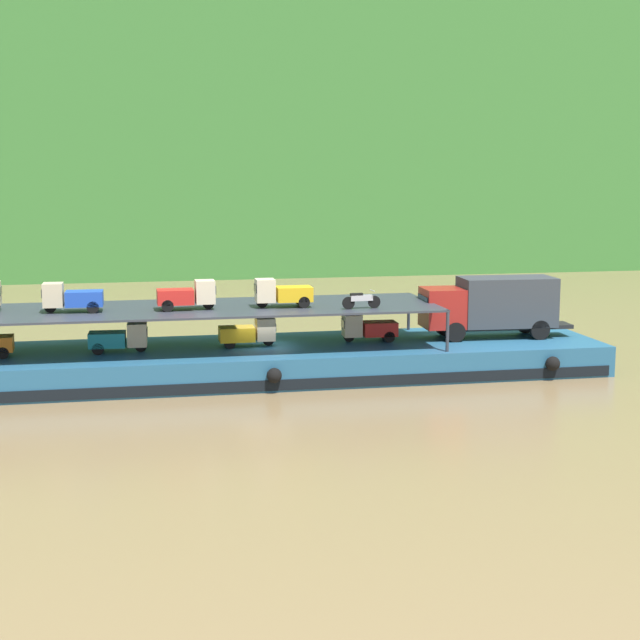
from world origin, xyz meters
The scene contains 12 objects.
ground_plane centered at (0.00, 0.00, 0.00)m, with size 400.00×400.00×0.00m, color olive.
hillside_far_bank centered at (0.00, 59.31, 23.87)m, with size 130.85×37.88×42.38m.
cargo_barge centered at (0.00, -0.02, 0.75)m, with size 33.80×7.92×1.50m.
covered_lorry centered at (11.92, 0.08, 3.19)m, with size 7.93×2.57×3.10m.
cargo_rack centered at (-3.80, 0.00, 3.44)m, with size 24.60×6.56×2.00m.
mini_truck_lower_aft centered at (-6.84, -0.26, 2.19)m, with size 2.79×1.29×1.38m.
mini_truck_lower_mid centered at (-0.67, 0.08, 2.19)m, with size 2.74×1.21×1.38m.
mini_truck_lower_fore centered at (5.44, 0.26, 2.19)m, with size 2.78×1.27×1.38m.
mini_truck_upper_mid centered at (-8.93, -0.38, 4.19)m, with size 2.76×1.24×1.38m.
mini_truck_upper_fore centered at (-3.62, -0.63, 4.19)m, with size 2.75×1.22×1.38m.
mini_truck_upper_bow centered at (0.91, -0.70, 4.19)m, with size 2.75×1.21×1.38m.
motorcycle_upper_port centered at (4.49, -1.97, 3.93)m, with size 1.90×0.55×0.87m.
Camera 1 is at (-6.42, -46.01, 10.13)m, focal length 54.04 mm.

